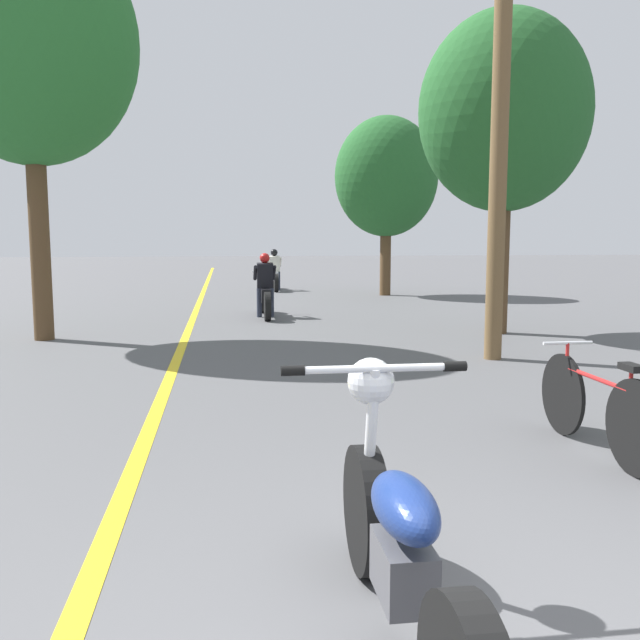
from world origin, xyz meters
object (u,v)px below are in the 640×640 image
(bicycle_parked, at_px, (596,406))
(motorcycle_foreground, at_px, (400,545))
(motorcycle_rider_far, at_px, (274,275))
(roadside_tree_left, at_px, (30,42))
(roadside_tree_right_near, at_px, (505,113))
(utility_pole, at_px, (500,124))
(motorcycle_rider_lead, at_px, (265,293))
(roadside_tree_right_far, at_px, (386,177))

(bicycle_parked, bearing_deg, motorcycle_foreground, -133.66)
(motorcycle_rider_far, bearing_deg, roadside_tree_left, -114.45)
(roadside_tree_right_near, xyz_separation_m, bicycle_parked, (-1.93, -6.58, -3.45))
(bicycle_parked, bearing_deg, utility_pole, 78.52)
(roadside_tree_right_near, height_order, motorcycle_foreground, roadside_tree_right_near)
(motorcycle_rider_lead, distance_m, bicycle_parked, 9.89)
(bicycle_parked, bearing_deg, motorcycle_rider_far, 94.42)
(utility_pole, xyz_separation_m, motorcycle_foreground, (-3.03, -6.42, -2.77))
(bicycle_parked, bearing_deg, motorcycle_rider_lead, 101.90)
(utility_pole, relative_size, bicycle_parked, 3.57)
(utility_pole, bearing_deg, motorcycle_rider_lead, 117.37)
(roadside_tree_right_near, bearing_deg, motorcycle_rider_far, 107.33)
(utility_pole, bearing_deg, motorcycle_foreground, -115.27)
(utility_pole, bearing_deg, motorcycle_rider_far, 99.48)
(roadside_tree_right_near, xyz_separation_m, roadside_tree_left, (-7.84, 0.31, 0.95))
(roadside_tree_left, distance_m, motorcycle_foreground, 10.81)
(roadside_tree_right_near, bearing_deg, motorcycle_rider_lead, 142.11)
(motorcycle_rider_lead, height_order, bicycle_parked, motorcycle_rider_lead)
(roadside_tree_right_near, bearing_deg, motorcycle_foreground, -114.93)
(motorcycle_foreground, distance_m, motorcycle_rider_far, 19.30)
(roadside_tree_right_near, height_order, motorcycle_rider_far, roadside_tree_right_near)
(utility_pole, bearing_deg, roadside_tree_left, 157.67)
(bicycle_parked, bearing_deg, roadside_tree_right_far, 83.00)
(motorcycle_rider_far, xyz_separation_m, bicycle_parked, (1.31, -16.99, -0.13))
(roadside_tree_right_far, bearing_deg, bicycle_parked, -97.00)
(roadside_tree_left, distance_m, motorcycle_rider_lead, 6.40)
(roadside_tree_left, bearing_deg, utility_pole, -22.33)
(motorcycle_foreground, bearing_deg, bicycle_parked, 46.34)
(roadside_tree_right_far, xyz_separation_m, motorcycle_rider_lead, (-3.84, -5.01, -2.92))
(roadside_tree_left, relative_size, bicycle_parked, 3.86)
(motorcycle_foreground, bearing_deg, roadside_tree_right_near, 65.07)
(motorcycle_rider_lead, height_order, motorcycle_rider_far, motorcycle_rider_lead)
(motorcycle_rider_far, bearing_deg, utility_pole, -80.52)
(utility_pole, relative_size, roadside_tree_right_near, 1.13)
(motorcycle_foreground, xyz_separation_m, motorcycle_rider_far, (0.88, 19.28, 0.06))
(utility_pole, xyz_separation_m, bicycle_parked, (-0.84, -4.12, -2.85))
(roadside_tree_right_far, relative_size, motorcycle_rider_far, 2.60)
(roadside_tree_left, xyz_separation_m, motorcycle_foreground, (3.71, -9.18, -4.33))
(utility_pole, xyz_separation_m, roadside_tree_right_far, (0.97, 10.57, 0.21))
(utility_pole, relative_size, motorcycle_rider_lead, 2.94)
(roadside_tree_right_near, bearing_deg, roadside_tree_right_far, 90.92)
(utility_pole, distance_m, motorcycle_rider_lead, 6.82)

